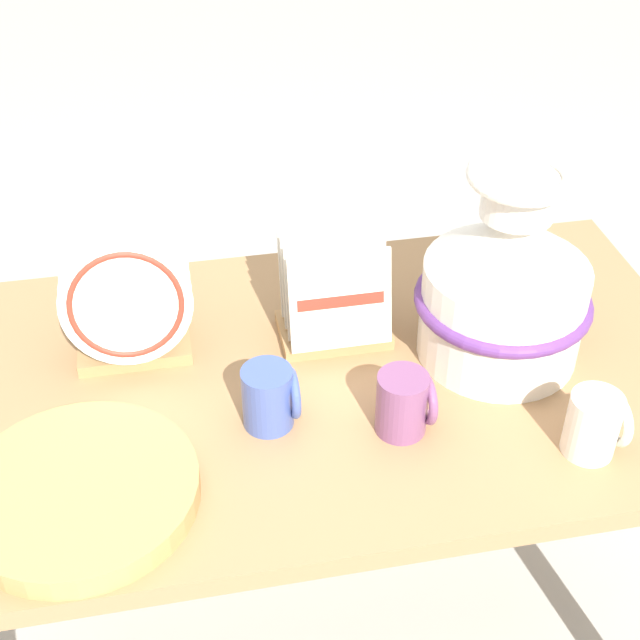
% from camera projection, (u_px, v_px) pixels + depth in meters
% --- Properties ---
extents(ground_plane, '(14.00, 14.00, 0.00)m').
position_uv_depth(ground_plane, '(320.00, 635.00, 1.91)').
color(ground_plane, '#B2ADA3').
extents(display_table, '(1.29, 0.74, 0.74)m').
position_uv_depth(display_table, '(320.00, 416.00, 1.51)').
color(display_table, '#9E754C').
rests_on(display_table, ground_plane).
extents(ceramic_vase, '(0.29, 0.29, 0.34)m').
position_uv_depth(ceramic_vase, '(506.00, 283.00, 1.41)').
color(ceramic_vase, white).
rests_on(ceramic_vase, display_table).
extents(dish_rack_round_plates, '(0.21, 0.15, 0.23)m').
position_uv_depth(dish_rack_round_plates, '(128.00, 304.00, 1.44)').
color(dish_rack_round_plates, tan).
rests_on(dish_rack_round_plates, display_table).
extents(dish_rack_square_plates, '(0.19, 0.14, 0.19)m').
position_uv_depth(dish_rack_square_plates, '(334.00, 301.00, 1.49)').
color(dish_rack_square_plates, tan).
rests_on(dish_rack_square_plates, display_table).
extents(wicker_charger_stack, '(0.33, 0.33, 0.04)m').
position_uv_depth(wicker_charger_stack, '(81.00, 492.00, 1.23)').
color(wicker_charger_stack, tan).
rests_on(wicker_charger_stack, display_table).
extents(mug_cobalt_glaze, '(0.08, 0.08, 0.10)m').
position_uv_depth(mug_cobalt_glaze, '(271.00, 397.00, 1.34)').
color(mug_cobalt_glaze, '#42569E').
rests_on(mug_cobalt_glaze, display_table).
extents(mug_plum_glaze, '(0.08, 0.08, 0.10)m').
position_uv_depth(mug_plum_glaze, '(405.00, 403.00, 1.33)').
color(mug_plum_glaze, '#7A4770').
rests_on(mug_plum_glaze, display_table).
extents(mug_cream_glaze, '(0.08, 0.08, 0.10)m').
position_uv_depth(mug_cream_glaze, '(595.00, 424.00, 1.29)').
color(mug_cream_glaze, silver).
rests_on(mug_cream_glaze, display_table).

